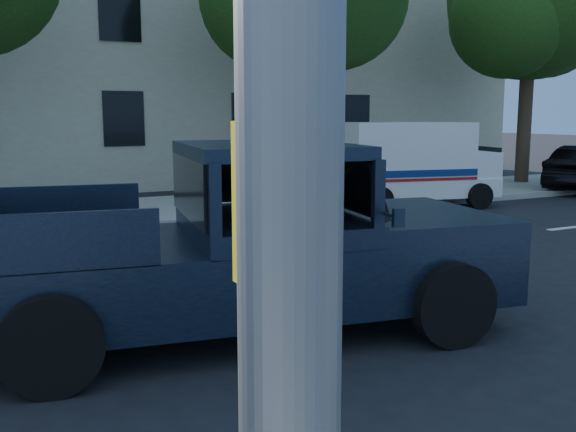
# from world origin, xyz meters

# --- Properties ---
(ground) EXTENTS (120.00, 120.00, 0.00)m
(ground) POSITION_xyz_m (0.00, 0.00, 0.00)
(ground) COLOR black
(ground) RESTS_ON ground
(far_sidewalk) EXTENTS (60.00, 4.00, 0.15)m
(far_sidewalk) POSITION_xyz_m (0.00, 9.20, 0.07)
(far_sidewalk) COLOR gray
(far_sidewalk) RESTS_ON ground
(lane_stripes) EXTENTS (21.60, 0.14, 0.01)m
(lane_stripes) POSITION_xyz_m (2.00, 3.40, 0.01)
(lane_stripes) COLOR silver
(lane_stripes) RESTS_ON ground
(street_tree_right) EXTENTS (6.00, 5.20, 8.60)m
(street_tree_right) POSITION_xyz_m (13.03, 9.62, 5.71)
(street_tree_right) COLOR #332619
(street_tree_right) RESTS_ON ground
(building_main) EXTENTS (26.00, 6.00, 9.00)m
(building_main) POSITION_xyz_m (3.00, 16.50, 4.50)
(building_main) COLOR beige
(building_main) RESTS_ON ground
(pickup_truck) EXTENTS (5.91, 3.31, 2.02)m
(pickup_truck) POSITION_xyz_m (-0.79, 0.59, 0.68)
(pickup_truck) COLOR black
(pickup_truck) RESTS_ON ground
(mail_truck) EXTENTS (4.15, 2.58, 2.13)m
(mail_truck) POSITION_xyz_m (6.85, 7.41, 0.93)
(mail_truck) COLOR silver
(mail_truck) RESTS_ON ground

